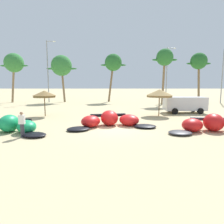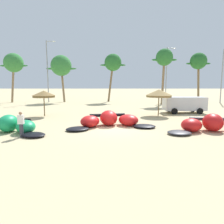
% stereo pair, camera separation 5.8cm
% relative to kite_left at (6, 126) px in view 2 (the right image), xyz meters
% --- Properties ---
extents(ground_plane, '(260.00, 260.00, 0.00)m').
position_rel_kite_left_xyz_m(ground_plane, '(7.30, 1.22, -0.46)').
color(ground_plane, '#C6B284').
extents(kite_left, '(6.51, 3.08, 1.20)m').
position_rel_kite_left_xyz_m(kite_left, '(0.00, 0.00, 0.00)').
color(kite_left, black).
rests_on(kite_left, ground).
extents(kite_left_of_center, '(7.01, 3.90, 1.21)m').
position_rel_kite_left_xyz_m(kite_left_of_center, '(7.07, 2.21, 0.00)').
color(kite_left_of_center, black).
rests_on(kite_left_of_center, ground).
extents(kite_center, '(6.90, 3.65, 1.25)m').
position_rel_kite_left_xyz_m(kite_center, '(14.38, 0.20, 0.02)').
color(kite_center, '#333338').
rests_on(kite_center, ground).
extents(beach_umbrella_near_van, '(2.33, 2.33, 2.65)m').
position_rel_kite_left_xyz_m(beach_umbrella_near_van, '(0.24, 7.37, 1.84)').
color(beach_umbrella_near_van, brown).
rests_on(beach_umbrella_near_van, ground).
extents(beach_umbrella_middle, '(2.75, 2.75, 2.76)m').
position_rel_kite_left_xyz_m(beach_umbrella_middle, '(12.19, 7.76, 1.90)').
color(beach_umbrella_middle, brown).
rests_on(beach_umbrella_middle, ground).
extents(parked_van, '(4.64, 2.28, 1.84)m').
position_rel_kite_left_xyz_m(parked_van, '(15.46, 9.67, 0.63)').
color(parked_van, silver).
rests_on(parked_van, ground).
extents(person_near_kites, '(0.36, 0.24, 1.62)m').
position_rel_kite_left_xyz_m(person_near_kites, '(1.58, -1.17, 0.36)').
color(person_near_kites, '#383842').
rests_on(person_near_kites, ground).
extents(palm_leftmost, '(5.02, 3.35, 8.70)m').
position_rel_kite_left_xyz_m(palm_leftmost, '(-10.16, 23.30, 6.47)').
color(palm_leftmost, '#7F6647').
rests_on(palm_leftmost, ground).
extents(palm_left, '(5.57, 3.71, 8.48)m').
position_rel_kite_left_xyz_m(palm_left, '(-1.94, 24.09, 6.09)').
color(palm_left, '#7F6647').
rests_on(palm_left, ground).
extents(palm_left_of_gap, '(4.71, 3.14, 8.81)m').
position_rel_kite_left_xyz_m(palm_left_of_gap, '(7.44, 24.88, 6.67)').
color(palm_left_of_gap, brown).
rests_on(palm_left_of_gap, ground).
extents(palm_center_left, '(4.00, 2.66, 8.83)m').
position_rel_kite_left_xyz_m(palm_center_left, '(15.53, 19.39, 6.84)').
color(palm_center_left, '#7F6647').
rests_on(palm_center_left, ground).
extents(palm_center_right, '(4.19, 2.79, 8.59)m').
position_rel_kite_left_xyz_m(palm_center_right, '(22.01, 21.98, 6.57)').
color(palm_center_right, brown).
rests_on(palm_center_right, ground).
extents(lamppost_west, '(1.71, 0.24, 10.87)m').
position_rel_kite_left_xyz_m(lamppost_west, '(-4.14, 23.41, 5.52)').
color(lamppost_west, gray).
rests_on(lamppost_west, ground).
extents(lamppost_west_center, '(1.69, 0.24, 10.05)m').
position_rel_kite_left_xyz_m(lamppost_west_center, '(17.62, 25.40, 5.10)').
color(lamppost_west_center, gray).
rests_on(lamppost_west_center, ground).
extents(lamppost_east_center, '(1.78, 0.24, 9.20)m').
position_rel_kite_left_xyz_m(lamppost_east_center, '(26.56, 22.41, 4.68)').
color(lamppost_east_center, gray).
rests_on(lamppost_east_center, ground).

